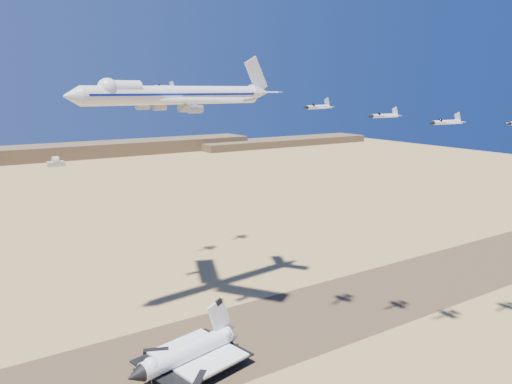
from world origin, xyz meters
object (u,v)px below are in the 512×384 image
shuttle (187,354)px  chase_jet_b (384,116)px  crew_b (218,367)px  chase_jet_a (317,107)px  chase_jet_c (446,122)px  chase_jet_e (163,86)px  carrier_747 (170,95)px  crew_a (214,373)px  crew_c (222,371)px  chase_jet_f (206,93)px

shuttle → chase_jet_b: chase_jet_b is taller
shuttle → crew_b: (8.40, -5.29, -4.64)m
chase_jet_a → chase_jet_b: (15.81, -16.49, -2.78)m
shuttle → chase_jet_c: (79.97, -31.45, 73.26)m
chase_jet_b → chase_jet_e: chase_jet_e is taller
chase_jet_a → chase_jet_c: size_ratio=0.98×
shuttle → carrier_747: bearing=57.4°
chase_jet_a → chase_jet_c: bearing=-65.8°
crew_a → crew_c: bearing=-117.6°
crew_b → carrier_747: bearing=-54.0°
crew_b → chase_jet_c: (71.57, -26.15, 77.90)m
carrier_747 → chase_jet_b: (52.06, -60.80, -6.64)m
chase_jet_c → crew_b: bearing=162.5°
shuttle → crew_c: (8.42, -7.85, -4.53)m
shuttle → chase_jet_f: chase_jet_f is taller
crew_c → chase_jet_f: chase_jet_f is taller
crew_b → chase_jet_a: bearing=-124.8°
carrier_747 → chase_jet_a: (36.24, -44.32, -3.86)m
chase_jet_a → chase_jet_e: size_ratio=1.12×
chase_jet_c → chase_jet_b: bearing=124.0°
crew_c → chase_jet_b: bearing=-140.0°
chase_jet_e → chase_jet_f: 29.39m
shuttle → chase_jet_b: 103.20m
chase_jet_b → chase_jet_e: (-34.19, 110.36, 10.14)m
crew_a → crew_b: size_ratio=0.95×
chase_jet_f → chase_jet_b: bearing=-101.6°
crew_a → chase_jet_b: size_ratio=0.11×
crew_b → chase_jet_c: bearing=-154.2°
chase_jet_c → chase_jet_e: size_ratio=1.14×
crew_c → chase_jet_e: size_ratio=0.14×
chase_jet_e → carrier_747: bearing=-119.8°
shuttle → crew_a: (5.79, -7.56, -4.68)m
chase_jet_a → chase_jet_f: 103.34m
crew_a → chase_jet_f: 153.15m
carrier_747 → crew_c: 102.17m
crew_c → chase_jet_a: size_ratio=0.12×
crew_b → chase_jet_c: chase_jet_c is taller
chase_jet_f → chase_jet_a: bearing=-109.9°
crew_b → chase_jet_c: size_ratio=0.11×
crew_c → chase_jet_b: size_ratio=0.13×
crew_b → chase_jet_f: bearing=-70.5°
crew_c → chase_jet_e: chase_jet_e is taller
shuttle → crew_a: shuttle is taller
crew_a → chase_jet_c: chase_jet_c is taller
chase_jet_c → chase_jet_f: (-16.80, 136.39, 8.71)m
chase_jet_b → chase_jet_e: size_ratio=1.06×
chase_jet_a → chase_jet_b: chase_jet_a is taller
shuttle → crew_a: 10.61m
crew_b → chase_jet_f: chase_jet_f is taller
crew_c → chase_jet_a: (45.29, 9.97, 82.22)m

